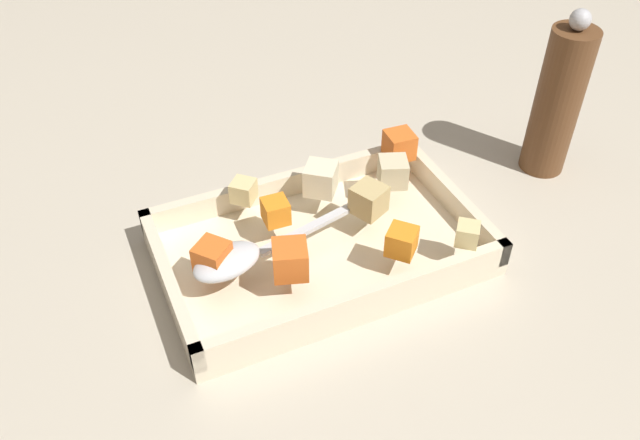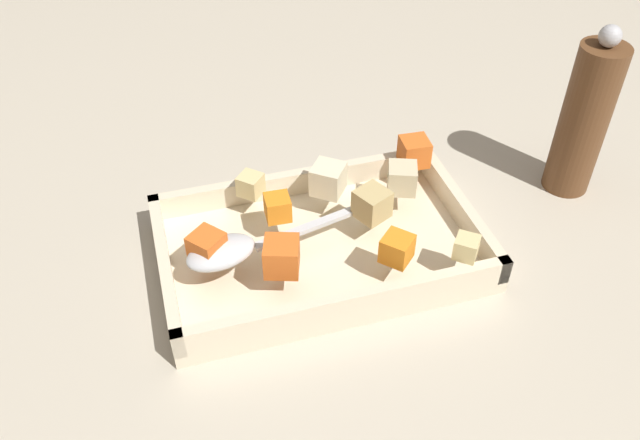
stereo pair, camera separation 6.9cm
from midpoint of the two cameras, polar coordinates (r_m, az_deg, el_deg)
The scene contains 14 objects.
ground_plane at distance 0.71m, azimuth 2.53°, elevation -4.46°, with size 4.00×4.00×0.00m, color #BCB29E.
baking_dish at distance 0.72m, azimuth 2.75°, elevation -2.56°, with size 0.34×0.21×0.04m.
carrot_chunk_near_spoon at distance 0.66m, azimuth 9.65°, elevation -2.59°, with size 0.03×0.03×0.03m, color orange.
carrot_chunk_back_center at distance 0.70m, azimuth -0.87°, elevation 0.97°, with size 0.03×0.03×0.03m, color orange.
carrot_chunk_heap_top at distance 0.79m, azimuth 10.64°, elevation 5.73°, with size 0.03×0.03×0.03m, color orange.
carrot_chunk_corner_nw at distance 0.64m, azimuth -0.26°, elevation -3.31°, with size 0.03×0.03×0.03m, color orange.
carrot_chunk_far_left at distance 0.66m, azimuth -6.78°, elevation -2.45°, with size 0.03×0.03×0.03m, color orange.
potato_chunk_corner_ne at distance 0.73m, azimuth -3.35°, elevation 2.95°, with size 0.02×0.02×0.02m, color #E0CC89.
potato_chunk_near_left at distance 0.73m, azimuth 3.40°, elevation 3.44°, with size 0.03×0.03×0.03m, color beige.
potato_chunk_rim_edge at distance 0.70m, azimuth 7.32°, elevation 1.27°, with size 0.03×0.03×0.03m, color tan.
potato_chunk_mid_left at distance 0.68m, azimuth 15.38°, elevation -2.43°, with size 0.02×0.02×0.02m, color #E0CC89.
potato_chunk_far_right at distance 0.74m, azimuth 9.75°, elevation 3.47°, with size 0.03×0.03×0.03m, color beige.
serving_spoon at distance 0.66m, azimuth -4.44°, elevation -2.78°, with size 0.24×0.08×0.02m.
pepper_mill at distance 0.84m, azimuth 24.10°, elevation 7.85°, with size 0.05×0.05×0.21m.
Camera 2 is at (0.14, 0.48, 0.51)m, focal length 37.06 mm.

